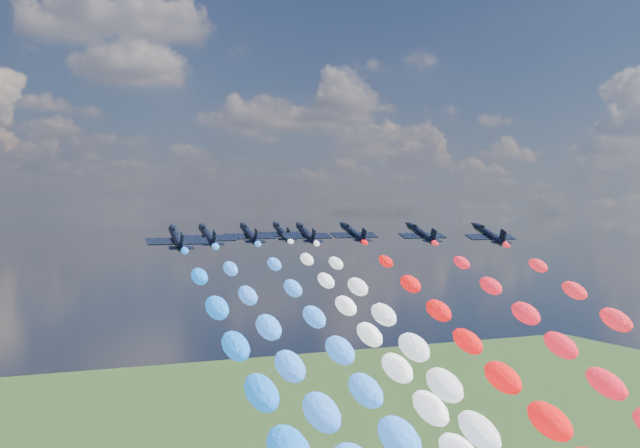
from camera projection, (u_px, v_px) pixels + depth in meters
name	position (u px, v px, depth m)	size (l,w,h in m)	color
jet_0	(177.00, 238.00, 125.03)	(9.77, 13.11, 2.89)	black
jet_1	(208.00, 236.00, 140.46)	(9.77, 13.11, 2.89)	black
jet_2	(249.00, 234.00, 152.00)	(9.77, 13.11, 2.89)	black
jet_3	(306.00, 233.00, 154.77)	(9.77, 13.11, 2.89)	black
jet_4	(282.00, 232.00, 166.78)	(9.77, 13.11, 2.89)	black
trail_4	(445.00, 446.00, 107.58)	(6.04, 125.35, 59.29)	white
jet_5	(353.00, 233.00, 159.96)	(9.77, 13.11, 2.89)	black
jet_6	(421.00, 233.00, 156.26)	(9.77, 13.11, 2.89)	black
jet_7	(489.00, 234.00, 148.31)	(9.77, 13.11, 2.89)	black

